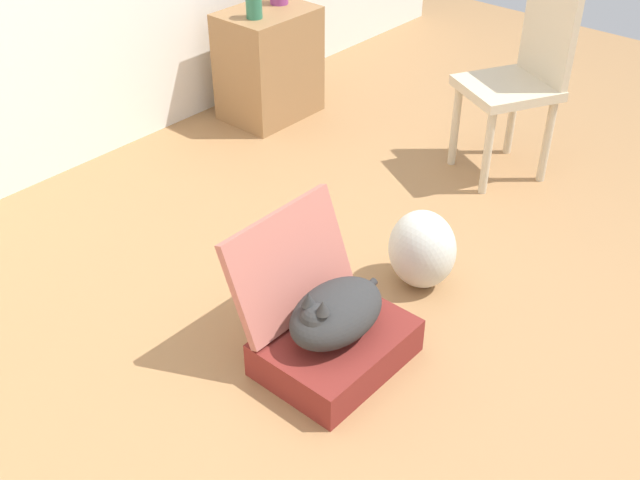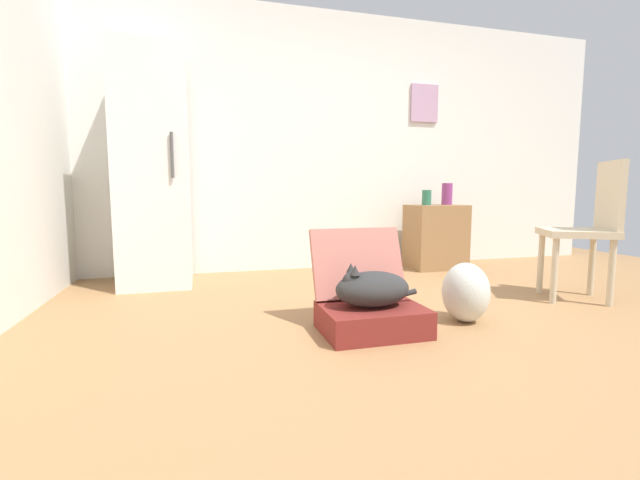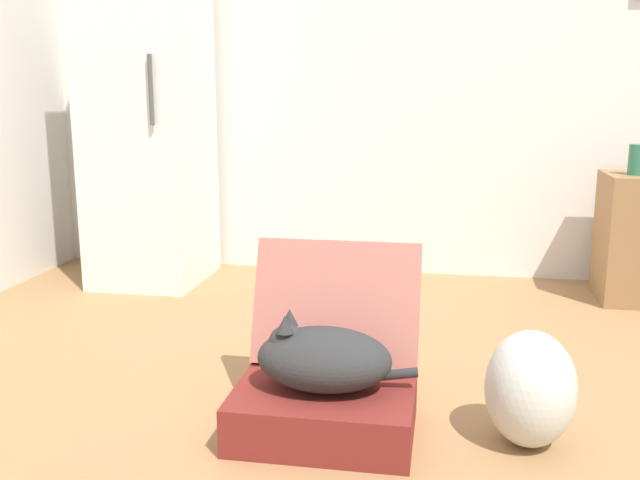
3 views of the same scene
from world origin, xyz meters
TOP-DOWN VIEW (x-y plane):
  - ground_plane at (0.00, 0.00)m, footprint 7.68×7.68m
  - wall_back at (0.00, 2.26)m, footprint 6.40×0.15m
  - suitcase_base at (-0.39, 0.10)m, footprint 0.57×0.43m
  - suitcase_lid at (-0.39, 0.33)m, footprint 0.57×0.19m
  - cat at (-0.40, 0.10)m, footprint 0.51×0.28m
  - plastic_bag_white at (0.24, 0.14)m, footprint 0.28×0.30m
  - refrigerator at (-1.67, 1.80)m, footprint 0.57×0.69m
  - side_table at (1.05, 1.85)m, footprint 0.56×0.42m
  - vase_tall at (0.91, 1.81)m, footprint 0.09×0.09m
  - vase_short at (1.19, 1.88)m, footprint 0.11×0.11m
  - chair at (1.41, 0.37)m, footprint 0.60×0.58m

SIDE VIEW (x-z plane):
  - ground_plane at x=0.00m, z-range 0.00..0.00m
  - suitcase_base at x=-0.39m, z-range 0.00..0.15m
  - plastic_bag_white at x=0.24m, z-range 0.00..0.36m
  - cat at x=-0.40m, z-range 0.13..0.38m
  - side_table at x=1.05m, z-range 0.00..0.66m
  - suitcase_lid at x=-0.39m, z-range 0.15..0.57m
  - chair at x=1.41m, z-range 0.05..1.06m
  - vase_tall at x=0.91m, z-range 0.66..0.81m
  - vase_short at x=1.19m, z-range 0.66..0.88m
  - refrigerator at x=-1.67m, z-range 0.00..1.96m
  - wall_back at x=0.00m, z-range 0.00..2.60m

